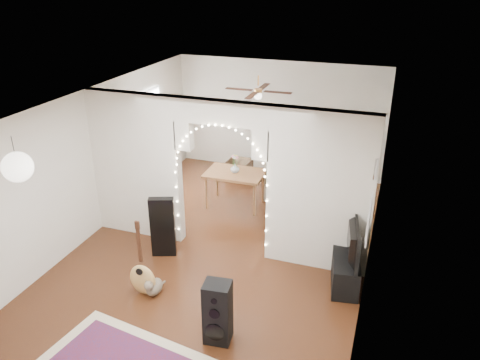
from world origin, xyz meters
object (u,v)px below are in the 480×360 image
(floor_speaker, at_px, (218,312))
(dining_chair_right, at_px, (291,207))
(bookcase, at_px, (301,170))
(acoustic_guitar, at_px, (142,268))
(dining_table, at_px, (235,176))
(media_console, at_px, (345,270))
(dining_chair_left, at_px, (239,169))

(floor_speaker, relative_size, dining_chair_right, 1.89)
(bookcase, bearing_deg, acoustic_guitar, -94.79)
(floor_speaker, bearing_deg, bookcase, 81.33)
(dining_chair_right, bearing_deg, acoustic_guitar, -133.00)
(floor_speaker, height_order, dining_table, floor_speaker)
(acoustic_guitar, bearing_deg, bookcase, 64.71)
(acoustic_guitar, relative_size, dining_table, 0.89)
(media_console, bearing_deg, floor_speaker, -137.63)
(acoustic_guitar, height_order, dining_table, acoustic_guitar)
(acoustic_guitar, xyz_separation_m, dining_chair_left, (-0.04, 4.58, -0.22))
(floor_speaker, relative_size, dining_chair_left, 1.67)
(floor_speaker, xyz_separation_m, dining_table, (-1.11, 3.80, 0.23))
(dining_chair_right, bearing_deg, media_console, -71.08)
(dining_chair_left, distance_m, dining_chair_right, 2.16)
(bookcase, distance_m, dining_table, 1.38)
(dining_chair_left, bearing_deg, acoustic_guitar, -87.35)
(media_console, height_order, dining_chair_right, media_console)
(bookcase, height_order, dining_table, bookcase)
(floor_speaker, bearing_deg, dining_table, 99.83)
(floor_speaker, xyz_separation_m, media_console, (1.44, 1.81, -0.20))
(dining_chair_left, height_order, dining_chair_right, dining_chair_left)
(floor_speaker, relative_size, bookcase, 0.59)
(floor_speaker, bearing_deg, acoustic_guitar, 153.25)
(media_console, relative_size, dining_chair_left, 1.84)
(media_console, bearing_deg, dining_chair_left, 122.36)
(acoustic_guitar, xyz_separation_m, bookcase, (1.61, 3.78, 0.30))
(bookcase, bearing_deg, dining_table, -139.85)
(media_console, distance_m, dining_table, 3.26)
(bookcase, relative_size, dining_chair_right, 3.21)
(bookcase, bearing_deg, dining_chair_left, 172.40)
(media_console, distance_m, dining_chair_left, 4.40)
(media_console, distance_m, bookcase, 2.86)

